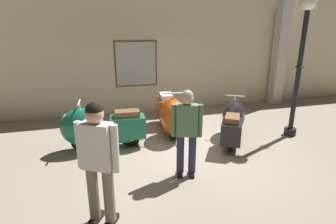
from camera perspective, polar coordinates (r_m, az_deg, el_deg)
ground_plane at (r=5.69m, az=4.90°, el=-8.47°), size 60.00×60.00×0.00m
showroom_back_wall at (r=8.37m, az=-1.96°, el=12.32°), size 18.00×0.63×3.52m
scooter_0 at (r=5.79m, az=-15.15°, el=-3.29°), size 1.78×0.61×1.08m
scooter_1 at (r=6.44m, az=0.56°, el=-0.43°), size 0.74×1.89×1.13m
scooter_2 at (r=6.30m, az=13.92°, el=-1.88°), size 1.26×1.64×1.00m
lamppost at (r=6.77m, az=26.94°, el=11.19°), size 0.34×0.34×3.21m
visitor_0 at (r=3.37m, az=-14.95°, el=-9.51°), size 0.50×0.40×1.67m
visitor_1 at (r=4.42m, az=4.11°, el=-3.51°), size 0.50×0.33×1.55m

